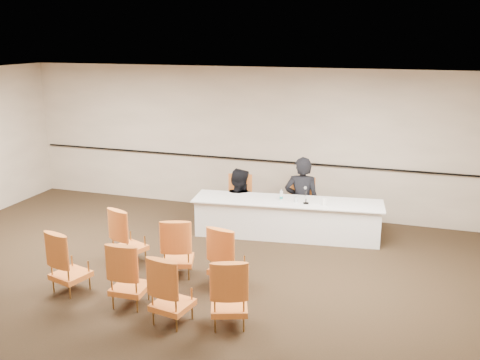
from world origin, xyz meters
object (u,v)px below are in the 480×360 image
Objects in this scene: aud_chair_front_left at (129,235)px; panelist_main_chair at (302,204)px; coffee_cup at (324,202)px; aud_chair_front_right at (228,256)px; drinking_glass at (296,199)px; water_bottle at (281,195)px; aud_chair_back_left at (70,261)px; panelist_main at (302,203)px; panelist_second_chair at (238,200)px; aud_chair_back_right at (229,291)px; panelist_second at (238,209)px; aud_chair_extra at (172,289)px; panel_table at (287,218)px; aud_chair_back_mid at (130,273)px; microphone at (306,196)px; aud_chair_front_mid at (178,247)px.

panelist_main_chair is at bearing 67.93° from aud_chair_front_left.
coffee_cup is 0.13× the size of aud_chair_front_right.
water_bottle is at bearing 177.50° from drinking_glass.
panelist_main is at bearing 69.64° from aud_chair_back_left.
panelist_second_chair and aud_chair_back_right have the same top height.
panelist_second reaches higher than panelist_main_chair.
drinking_glass is 3.54m from aud_chair_extra.
panelist_second_chair is (0.00, 0.00, 0.19)m from panelist_second.
panelist_second reaches higher than aud_chair_front_right.
aud_chair_extra is (-1.38, -3.39, -0.28)m from coffee_cup.
water_bottle reaches higher than panel_table.
panelist_second is 1.76× the size of aud_chair_back_right.
water_bottle is 2.06× the size of drinking_glass.
aud_chair_back_mid is (-2.13, -3.14, -0.28)m from coffee_cup.
aud_chair_front_left is at bearing 144.19° from aud_chair_extra.
aud_chair_back_left is 1.82m from aud_chair_extra.
microphone reaches higher than panel_table.
aud_chair_front_mid is 1.69m from aud_chair_back_right.
panelist_second_chair is 3.63m from aud_chair_back_mid.
drinking_glass is at bearing 85.52° from aud_chair_extra.
panelist_second is 3.86m from aud_chair_back_right.
panelist_second_chair is (-1.08, 0.39, 0.13)m from panel_table.
aud_chair_front_left and aud_chair_front_mid have the same top height.
panelist_main reaches higher than panelist_second.
panelist_main_chair and aud_chair_front_left have the same top height.
aud_chair_back_right is (1.47, -0.08, 0.00)m from aud_chair_back_mid.
panel_table is 3.63× the size of aud_chair_front_left.
aud_chair_back_left reaches higher than panel_table.
panelist_main_chair is 1.00× the size of aud_chair_front_right.
aud_chair_extra reaches higher than coffee_cup.
aud_chair_back_left is at bearing 172.00° from aud_chair_back_mid.
water_bottle is 0.22× the size of aud_chair_front_mid.
panelist_second is 1.18m from water_bottle.
panelist_main is 8.90× the size of water_bottle.
panel_table is at bearing -27.36° from panelist_second_chair.
aud_chair_back_left reaches higher than drinking_glass.
microphone is (0.36, -0.08, 0.49)m from panel_table.
panelist_main is 1.93× the size of aud_chair_extra.
panelist_second_chair is at bearing 85.80° from aud_chair_front_left.
panelist_second_chair and aud_chair_front_left have the same top height.
panel_table is 3.63× the size of panelist_second_chair.
aud_chair_back_mid is at bearing -39.13° from aud_chair_front_left.
panelist_main reaches higher than microphone.
aud_chair_front_right is at bearing 37.94° from aud_chair_back_left.
aud_chair_back_left is at bearing -83.64° from aud_chair_front_left.
panel_table is 3.63× the size of panelist_main_chair.
microphone is 2.63m from aud_chair_front_mid.
panelist_main reaches higher than aud_chair_back_right.
aud_chair_back_left is at bearing -144.90° from aud_chair_front_right.
panelist_main is 4.10m from aud_chair_back_mid.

